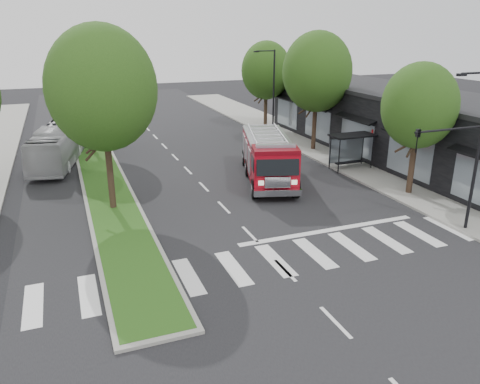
# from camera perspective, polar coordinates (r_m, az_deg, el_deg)

# --- Properties ---
(ground) EXTENTS (140.00, 140.00, 0.00)m
(ground) POSITION_cam_1_polar(r_m,az_deg,el_deg) (23.63, 1.22, -5.18)
(ground) COLOR black
(ground) RESTS_ON ground
(sidewalk_right) EXTENTS (5.00, 80.00, 0.15)m
(sidewalk_right) POSITION_cam_1_polar(r_m,az_deg,el_deg) (37.63, 13.21, 3.82)
(sidewalk_right) COLOR gray
(sidewalk_right) RESTS_ON ground
(median) EXTENTS (3.00, 50.00, 0.15)m
(median) POSITION_cam_1_polar(r_m,az_deg,el_deg) (39.18, -17.21, 4.08)
(median) COLOR gray
(median) RESTS_ON ground
(storefront_row) EXTENTS (8.00, 30.00, 5.00)m
(storefront_row) POSITION_cam_1_polar(r_m,az_deg,el_deg) (39.76, 18.93, 7.71)
(storefront_row) COLOR black
(storefront_row) RESTS_ON ground
(bus_shelter) EXTENTS (3.20, 1.60, 2.61)m
(bus_shelter) POSITION_cam_1_polar(r_m,az_deg,el_deg) (34.96, 13.35, 5.97)
(bus_shelter) COLOR black
(bus_shelter) RESTS_ON ground
(tree_right_near) EXTENTS (4.40, 4.40, 8.05)m
(tree_right_near) POSITION_cam_1_polar(r_m,az_deg,el_deg) (29.75, 21.02, 9.77)
(tree_right_near) COLOR black
(tree_right_near) RESTS_ON ground
(tree_right_mid) EXTENTS (5.60, 5.60, 9.72)m
(tree_right_mid) POSITION_cam_1_polar(r_m,az_deg,el_deg) (39.33, 9.38, 14.24)
(tree_right_mid) COLOR black
(tree_right_mid) RESTS_ON ground
(tree_right_far) EXTENTS (5.00, 5.00, 8.73)m
(tree_right_far) POSITION_cam_1_polar(r_m,az_deg,el_deg) (48.26, 3.22, 14.58)
(tree_right_far) COLOR black
(tree_right_far) RESTS_ON ground
(tree_median_near) EXTENTS (5.80, 5.80, 10.16)m
(tree_median_near) POSITION_cam_1_polar(r_m,az_deg,el_deg) (26.15, -16.47, 12.00)
(tree_median_near) COLOR black
(tree_median_near) RESTS_ON ground
(tree_median_far) EXTENTS (5.60, 5.60, 9.72)m
(tree_median_far) POSITION_cam_1_polar(r_m,az_deg,el_deg) (40.09, -18.37, 13.64)
(tree_median_far) COLOR black
(tree_median_far) RESTS_ON ground
(streetlight_right_near) EXTENTS (4.08, 0.22, 8.00)m
(streetlight_right_near) POSITION_cam_1_polar(r_m,az_deg,el_deg) (24.73, 25.83, 5.41)
(streetlight_right_near) COLOR black
(streetlight_right_near) RESTS_ON ground
(streetlight_right_far) EXTENTS (2.11, 0.20, 8.00)m
(streetlight_right_far) POSITION_cam_1_polar(r_m,az_deg,el_deg) (44.30, 3.95, 12.38)
(streetlight_right_far) COLOR black
(streetlight_right_far) RESTS_ON ground
(fire_engine) EXTENTS (5.41, 9.82, 3.27)m
(fire_engine) POSITION_cam_1_polar(r_m,az_deg,el_deg) (31.68, 3.44, 4.22)
(fire_engine) COLOR #65050E
(fire_engine) RESTS_ON ground
(city_bus) EXTENTS (4.55, 10.72, 2.91)m
(city_bus) POSITION_cam_1_polar(r_m,az_deg,el_deg) (38.16, -21.31, 5.36)
(city_bus) COLOR #AAAAAE
(city_bus) RESTS_ON ground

